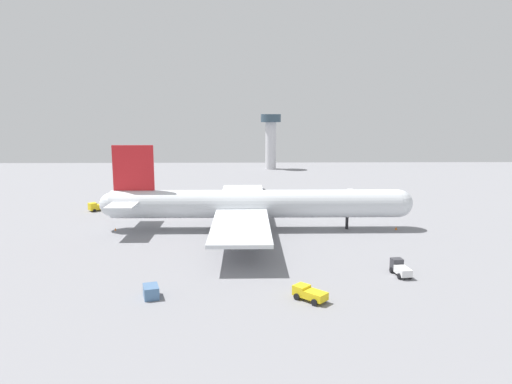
{
  "coord_description": "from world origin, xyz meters",
  "views": [
    {
      "loc": [
        -2.05,
        -109.21,
        27.69
      ],
      "look_at": [
        0.0,
        0.0,
        8.98
      ],
      "focal_mm": 33.29,
      "sensor_mm": 36.0,
      "label": 1
    }
  ],
  "objects_px": {
    "cargo_loader": "(350,192)",
    "control_tower": "(271,135)",
    "cargo_container_fore": "(151,292)",
    "cargo_airplane": "(254,204)",
    "baggage_tug": "(97,207)",
    "safety_cone_nose": "(396,228)",
    "safety_cone_tail": "(115,229)",
    "catering_truck": "(259,192)",
    "maintenance_van": "(309,293)",
    "pushback_tractor": "(400,268)"
  },
  "relations": [
    {
      "from": "safety_cone_tail",
      "to": "cargo_airplane",
      "type": "bearing_deg",
      "value": 0.74
    },
    {
      "from": "cargo_airplane",
      "to": "baggage_tug",
      "type": "bearing_deg",
      "value": 153.21
    },
    {
      "from": "cargo_loader",
      "to": "safety_cone_nose",
      "type": "xyz_separation_m",
      "value": [
        1.4,
        -44.87,
        -0.84
      ]
    },
    {
      "from": "safety_cone_nose",
      "to": "safety_cone_tail",
      "type": "height_order",
      "value": "safety_cone_nose"
    },
    {
      "from": "control_tower",
      "to": "safety_cone_tail",
      "type": "bearing_deg",
      "value": -109.57
    },
    {
      "from": "cargo_loader",
      "to": "pushback_tractor",
      "type": "bearing_deg",
      "value": -95.76
    },
    {
      "from": "cargo_airplane",
      "to": "cargo_loader",
      "type": "relative_size",
      "value": 17.06
    },
    {
      "from": "baggage_tug",
      "to": "cargo_container_fore",
      "type": "distance_m",
      "value": 69.24
    },
    {
      "from": "cargo_loader",
      "to": "safety_cone_nose",
      "type": "relative_size",
      "value": 5.82
    },
    {
      "from": "catering_truck",
      "to": "cargo_loader",
      "type": "height_order",
      "value": "cargo_loader"
    },
    {
      "from": "cargo_loader",
      "to": "cargo_container_fore",
      "type": "relative_size",
      "value": 1.17
    },
    {
      "from": "baggage_tug",
      "to": "cargo_container_fore",
      "type": "xyz_separation_m",
      "value": [
        27.66,
        -63.47,
        -0.25
      ]
    },
    {
      "from": "pushback_tractor",
      "to": "safety_cone_nose",
      "type": "height_order",
      "value": "pushback_tractor"
    },
    {
      "from": "cargo_container_fore",
      "to": "maintenance_van",
      "type": "bearing_deg",
      "value": -3.7
    },
    {
      "from": "pushback_tractor",
      "to": "safety_cone_tail",
      "type": "bearing_deg",
      "value": 150.89
    },
    {
      "from": "control_tower",
      "to": "cargo_container_fore",
      "type": "bearing_deg",
      "value": -99.17
    },
    {
      "from": "cargo_loader",
      "to": "control_tower",
      "type": "relative_size",
      "value": 0.16
    },
    {
      "from": "catering_truck",
      "to": "control_tower",
      "type": "height_order",
      "value": "control_tower"
    },
    {
      "from": "cargo_airplane",
      "to": "cargo_container_fore",
      "type": "bearing_deg",
      "value": -111.36
    },
    {
      "from": "cargo_loader",
      "to": "cargo_container_fore",
      "type": "height_order",
      "value": "cargo_loader"
    },
    {
      "from": "baggage_tug",
      "to": "pushback_tractor",
      "type": "relative_size",
      "value": 1.02
    },
    {
      "from": "maintenance_van",
      "to": "cargo_container_fore",
      "type": "relative_size",
      "value": 1.42
    },
    {
      "from": "catering_truck",
      "to": "safety_cone_nose",
      "type": "bearing_deg",
      "value": -56.04
    },
    {
      "from": "cargo_airplane",
      "to": "baggage_tug",
      "type": "distance_m",
      "value": 49.33
    },
    {
      "from": "pushback_tractor",
      "to": "baggage_tug",
      "type": "bearing_deg",
      "value": 141.46
    },
    {
      "from": "maintenance_van",
      "to": "pushback_tractor",
      "type": "relative_size",
      "value": 1.01
    },
    {
      "from": "cargo_loader",
      "to": "cargo_container_fore",
      "type": "xyz_separation_m",
      "value": [
        -48.23,
        -85.16,
        -0.28
      ]
    },
    {
      "from": "cargo_airplane",
      "to": "baggage_tug",
      "type": "height_order",
      "value": "cargo_airplane"
    },
    {
      "from": "baggage_tug",
      "to": "pushback_tractor",
      "type": "xyz_separation_m",
      "value": [
        68.22,
        -54.34,
        0.02
      ]
    },
    {
      "from": "maintenance_van",
      "to": "cargo_airplane",
      "type": "bearing_deg",
      "value": 99.87
    },
    {
      "from": "cargo_loader",
      "to": "control_tower",
      "type": "xyz_separation_m",
      "value": [
        -22.38,
        74.98,
        14.92
      ]
    },
    {
      "from": "baggage_tug",
      "to": "control_tower",
      "type": "xyz_separation_m",
      "value": [
        53.51,
        96.66,
        14.95
      ]
    },
    {
      "from": "cargo_airplane",
      "to": "pushback_tractor",
      "type": "height_order",
      "value": "cargo_airplane"
    },
    {
      "from": "cargo_airplane",
      "to": "safety_cone_nose",
      "type": "bearing_deg",
      "value": -1.81
    },
    {
      "from": "catering_truck",
      "to": "safety_cone_tail",
      "type": "bearing_deg",
      "value": -127.33
    },
    {
      "from": "maintenance_van",
      "to": "pushback_tractor",
      "type": "distance_m",
      "value": 20.02
    },
    {
      "from": "pushback_tractor",
      "to": "safety_cone_tail",
      "type": "height_order",
      "value": "pushback_tractor"
    },
    {
      "from": "baggage_tug",
      "to": "control_tower",
      "type": "relative_size",
      "value": 0.2
    },
    {
      "from": "catering_truck",
      "to": "cargo_airplane",
      "type": "bearing_deg",
      "value": -92.79
    },
    {
      "from": "cargo_airplane",
      "to": "cargo_container_fore",
      "type": "relative_size",
      "value": 20.04
    },
    {
      "from": "cargo_container_fore",
      "to": "cargo_loader",
      "type": "bearing_deg",
      "value": 60.47
    },
    {
      "from": "catering_truck",
      "to": "safety_cone_tail",
      "type": "distance_m",
      "value": 57.56
    },
    {
      "from": "catering_truck",
      "to": "maintenance_van",
      "type": "bearing_deg",
      "value": -86.6
    },
    {
      "from": "catering_truck",
      "to": "cargo_loader",
      "type": "xyz_separation_m",
      "value": [
        29.85,
        -1.53,
        0.13
      ]
    },
    {
      "from": "control_tower",
      "to": "cargo_airplane",
      "type": "bearing_deg",
      "value": -94.66
    },
    {
      "from": "maintenance_van",
      "to": "safety_cone_tail",
      "type": "relative_size",
      "value": 7.89
    },
    {
      "from": "baggage_tug",
      "to": "cargo_airplane",
      "type": "bearing_deg",
      "value": -26.79
    },
    {
      "from": "cargo_container_fore",
      "to": "pushback_tractor",
      "type": "bearing_deg",
      "value": 12.69
    },
    {
      "from": "pushback_tractor",
      "to": "control_tower",
      "type": "relative_size",
      "value": 0.2
    },
    {
      "from": "cargo_airplane",
      "to": "control_tower",
      "type": "height_order",
      "value": "control_tower"
    }
  ]
}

